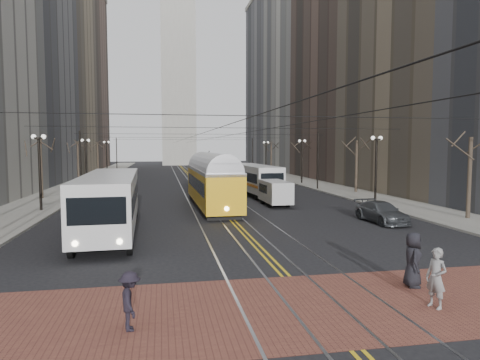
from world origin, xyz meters
name	(u,v)px	position (x,y,z in m)	size (l,w,h in m)	color
ground	(279,269)	(0.00, 0.00, 0.00)	(260.00, 260.00, 0.00)	black
sidewalk_left	(86,182)	(-15.00, 45.00, 0.07)	(5.00, 140.00, 0.15)	gray
sidewalk_right	(295,179)	(15.00, 45.00, 0.07)	(5.00, 140.00, 0.15)	gray
crosswalk_band	(314,305)	(0.00, -4.00, 0.01)	(25.00, 6.00, 0.01)	brown
streetcar_rails	(195,181)	(0.00, 45.00, 0.00)	(4.80, 130.00, 0.02)	gray
centre_lines	(195,181)	(0.00, 45.00, 0.01)	(0.42, 130.00, 0.01)	gold
building_left_mid	(0,55)	(-25.50, 46.00, 17.00)	(16.00, 20.00, 34.00)	slate
building_left_midfar	(28,27)	(-27.50, 66.00, 26.00)	(20.00, 20.00, 52.00)	#817159
building_left_far	(66,79)	(-25.50, 86.00, 20.00)	(16.00, 20.00, 40.00)	brown
building_right_mid	(360,68)	(25.50, 46.00, 17.00)	(16.00, 20.00, 34.00)	brown
building_right_midfar	(324,41)	(27.50, 66.00, 26.00)	(20.00, 20.00, 52.00)	#AEADA4
building_right_far	(286,85)	(25.50, 86.00, 20.00)	(16.00, 20.00, 40.00)	slate
clock_tower	(178,31)	(0.00, 102.00, 35.96)	(12.00, 12.00, 66.00)	#B2AFA5
lamp_posts	(206,167)	(0.00, 28.75, 2.80)	(27.60, 57.20, 5.60)	black
street_trees	(201,164)	(0.00, 35.25, 2.80)	(31.68, 53.28, 5.60)	#382D23
trolley_wires	(201,157)	(0.00, 34.83, 3.77)	(25.96, 120.00, 6.60)	black
transit_bus	(110,204)	(-7.58, 8.96, 1.69)	(2.82, 13.51, 3.38)	silver
streetcar	(212,186)	(-0.63, 18.35, 1.71)	(2.70, 14.53, 3.43)	yellow
rear_bus	(254,180)	(4.79, 26.78, 1.53)	(2.55, 11.72, 3.06)	silver
cargo_van	(275,193)	(4.69, 18.18, 1.05)	(1.82, 4.73, 2.09)	silver
sedan_grey	(266,180)	(8.16, 35.43, 0.75)	(1.76, 4.38, 1.49)	#43474B
sedan_parked	(381,212)	(9.50, 9.24, 0.67)	(1.89, 4.64, 1.35)	#42464B
pedestrian_a	(413,260)	(4.05, -2.91, 0.98)	(0.95, 0.62, 1.95)	black
pedestrian_b	(436,278)	(3.61, -4.85, 0.94)	(0.68, 0.45, 1.86)	gray
pedestrian_d	(130,301)	(-5.51, -4.82, 0.82)	(1.04, 0.60, 1.61)	black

